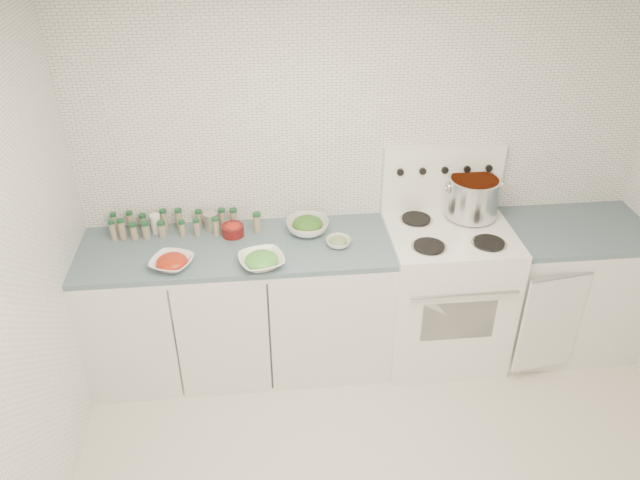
{
  "coord_description": "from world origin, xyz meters",
  "views": [
    {
      "loc": [
        -0.64,
        -1.96,
        2.89
      ],
      "look_at": [
        -0.33,
        1.14,
        0.94
      ],
      "focal_mm": 35.0,
      "sensor_mm": 36.0,
      "label": 1
    }
  ],
  "objects_px": {
    "stove": "(443,288)",
    "bowl_tomato": "(172,262)",
    "stock_pot": "(473,195)",
    "bowl_snowpea": "(262,260)"
  },
  "relations": [
    {
      "from": "stove",
      "to": "bowl_snowpea",
      "type": "bearing_deg",
      "value": -169.4
    },
    {
      "from": "stove",
      "to": "stock_pot",
      "type": "xyz_separation_m",
      "value": [
        0.17,
        0.16,
        0.58
      ]
    },
    {
      "from": "stove",
      "to": "stock_pot",
      "type": "bearing_deg",
      "value": 44.01
    },
    {
      "from": "stove",
      "to": "bowl_tomato",
      "type": "bearing_deg",
      "value": -173.86
    },
    {
      "from": "stock_pot",
      "to": "bowl_tomato",
      "type": "distance_m",
      "value": 1.86
    },
    {
      "from": "stove",
      "to": "bowl_tomato",
      "type": "distance_m",
      "value": 1.72
    },
    {
      "from": "stove",
      "to": "bowl_tomato",
      "type": "height_order",
      "value": "stove"
    },
    {
      "from": "stove",
      "to": "bowl_snowpea",
      "type": "height_order",
      "value": "stove"
    },
    {
      "from": "bowl_tomato",
      "to": "bowl_snowpea",
      "type": "distance_m",
      "value": 0.5
    },
    {
      "from": "stove",
      "to": "bowl_snowpea",
      "type": "relative_size",
      "value": 4.42
    }
  ]
}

